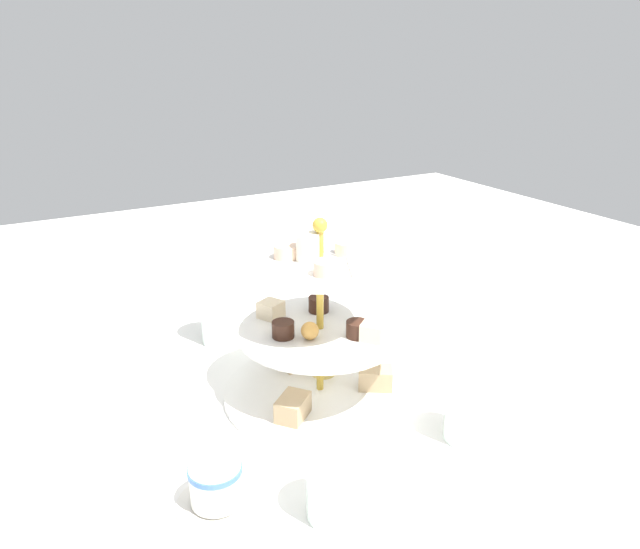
{
  "coord_description": "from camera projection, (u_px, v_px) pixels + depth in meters",
  "views": [
    {
      "loc": [
        -0.65,
        0.36,
        0.47
      ],
      "look_at": [
        0.0,
        0.0,
        0.18
      ],
      "focal_mm": 33.67,
      "sensor_mm": 36.0,
      "label": 1
    }
  ],
  "objects": [
    {
      "name": "ground_plane",
      "position": [
        320.0,
        394.0,
        0.86
      ],
      "size": [
        2.4,
        2.4,
        0.0
      ],
      "primitive_type": "plane",
      "color": "white"
    },
    {
      "name": "tiered_serving_stand",
      "position": [
        320.0,
        343.0,
        0.83
      ],
      "size": [
        0.27,
        0.27,
        0.26
      ],
      "color": "white",
      "rests_on": "ground_plane"
    },
    {
      "name": "water_glass_tall_right",
      "position": [
        221.0,
        308.0,
        1.0
      ],
      "size": [
        0.07,
        0.07,
        0.12
      ],
      "primitive_type": "cylinder",
      "color": "silver",
      "rests_on": "ground_plane"
    },
    {
      "name": "water_glass_short_left",
      "position": [
        337.0,
        485.0,
        0.63
      ],
      "size": [
        0.06,
        0.06,
        0.08
      ],
      "primitive_type": "cylinder",
      "color": "silver",
      "rests_on": "ground_plane"
    },
    {
      "name": "teacup_with_saucer",
      "position": [
        216.0,
        487.0,
        0.65
      ],
      "size": [
        0.09,
        0.09,
        0.05
      ],
      "color": "white",
      "rests_on": "ground_plane"
    },
    {
      "name": "butter_knife_left",
      "position": [
        413.0,
        324.0,
        1.08
      ],
      "size": [
        0.16,
        0.08,
        0.0
      ],
      "primitive_type": "cube",
      "rotation": [
        0.0,
        0.0,
        6.68
      ],
      "color": "silver",
      "rests_on": "ground_plane"
    },
    {
      "name": "butter_knife_right",
      "position": [
        110.0,
        429.0,
        0.78
      ],
      "size": [
        0.17,
        0.03,
        0.0
      ],
      "primitive_type": "cube",
      "rotation": [
        0.0,
        0.0,
        9.31
      ],
      "color": "silver",
      "rests_on": "ground_plane"
    },
    {
      "name": "water_glass_mid_back",
      "position": [
        469.0,
        409.0,
        0.75
      ],
      "size": [
        0.06,
        0.06,
        0.09
      ],
      "primitive_type": "cylinder",
      "color": "silver",
      "rests_on": "ground_plane"
    }
  ]
}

